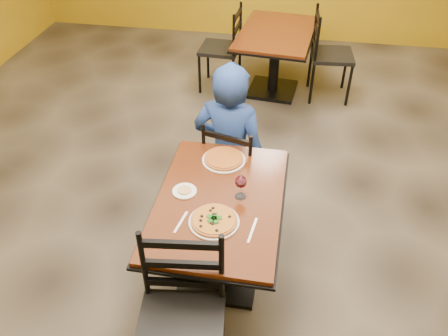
% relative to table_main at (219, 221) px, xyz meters
% --- Properties ---
extents(floor, '(7.00, 8.00, 0.01)m').
position_rel_table_main_xyz_m(floor, '(0.00, 0.50, -0.56)').
color(floor, black).
rests_on(floor, ground).
extents(table_main, '(0.83, 1.23, 0.75)m').
position_rel_table_main_xyz_m(table_main, '(0.00, 0.00, 0.00)').
color(table_main, '#59250E').
rests_on(table_main, floor).
extents(table_second, '(0.94, 1.30, 0.75)m').
position_rel_table_main_xyz_m(table_second, '(0.14, 2.84, -0.00)').
color(table_second, '#59250E').
rests_on(table_second, floor).
extents(chair_main_near, '(0.52, 0.52, 1.04)m').
position_rel_table_main_xyz_m(chair_main_near, '(-0.07, -0.81, -0.04)').
color(chair_main_near, black).
rests_on(chair_main_near, floor).
extents(chair_main_far, '(0.50, 0.50, 0.91)m').
position_rel_table_main_xyz_m(chair_main_far, '(0.00, 0.73, -0.10)').
color(chair_main_far, black).
rests_on(chair_main_far, floor).
extents(chair_second_left, '(0.47, 0.47, 0.99)m').
position_rel_table_main_xyz_m(chair_second_left, '(-0.51, 2.84, -0.06)').
color(chair_second_left, black).
rests_on(chair_second_left, floor).
extents(chair_second_right, '(0.49, 0.49, 1.02)m').
position_rel_table_main_xyz_m(chair_second_right, '(0.78, 2.84, -0.05)').
color(chair_second_right, black).
rests_on(chair_second_right, floor).
extents(diner, '(0.67, 0.49, 1.26)m').
position_rel_table_main_xyz_m(diner, '(-0.08, 0.92, 0.07)').
color(diner, '#19488E').
rests_on(diner, floor).
extents(plate_main, '(0.31, 0.31, 0.01)m').
position_rel_table_main_xyz_m(plate_main, '(0.01, -0.21, 0.20)').
color(plate_main, white).
rests_on(plate_main, table_main).
extents(pizza_main, '(0.28, 0.28, 0.02)m').
position_rel_table_main_xyz_m(pizza_main, '(0.01, -0.21, 0.21)').
color(pizza_main, maroon).
rests_on(pizza_main, plate_main).
extents(plate_far, '(0.31, 0.31, 0.01)m').
position_rel_table_main_xyz_m(plate_far, '(-0.04, 0.41, 0.20)').
color(plate_far, white).
rests_on(plate_far, table_main).
extents(pizza_far, '(0.28, 0.28, 0.02)m').
position_rel_table_main_xyz_m(pizza_far, '(-0.04, 0.41, 0.21)').
color(pizza_far, '#BA6723').
rests_on(pizza_far, plate_far).
extents(side_plate, '(0.16, 0.16, 0.01)m').
position_rel_table_main_xyz_m(side_plate, '(-0.24, 0.03, 0.20)').
color(side_plate, white).
rests_on(side_plate, table_main).
extents(dip, '(0.09, 0.09, 0.01)m').
position_rel_table_main_xyz_m(dip, '(-0.24, 0.03, 0.21)').
color(dip, tan).
rests_on(dip, side_plate).
extents(wine_glass, '(0.08, 0.08, 0.18)m').
position_rel_table_main_xyz_m(wine_glass, '(0.13, 0.05, 0.28)').
color(wine_glass, white).
rests_on(wine_glass, table_main).
extents(fork, '(0.05, 0.19, 0.00)m').
position_rel_table_main_xyz_m(fork, '(-0.19, -0.24, 0.20)').
color(fork, silver).
rests_on(fork, table_main).
extents(knife, '(0.04, 0.21, 0.00)m').
position_rel_table_main_xyz_m(knife, '(0.24, -0.24, 0.20)').
color(knife, silver).
rests_on(knife, table_main).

